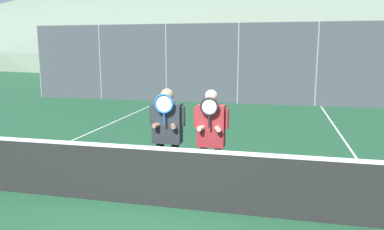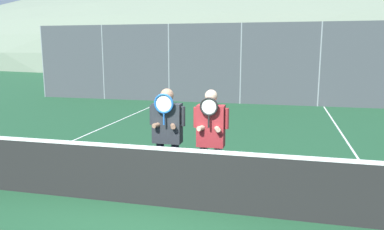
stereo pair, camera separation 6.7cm
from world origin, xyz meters
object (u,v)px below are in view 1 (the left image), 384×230
object	(u,v)px
player_center_left	(211,135)
car_center	(316,78)
car_left_of_center	(217,76)
car_far_left	(131,76)
player_leftmost	(167,130)

from	to	relation	value
player_center_left	car_center	bearing A→B (deg)	78.55
car_left_of_center	car_far_left	bearing A→B (deg)	-177.63
car_center	car_left_of_center	bearing A→B (deg)	177.52
player_leftmost	car_far_left	size ratio (longest dim) A/B	0.40
car_left_of_center	car_center	bearing A→B (deg)	-2.48
car_far_left	car_left_of_center	size ratio (longest dim) A/B	1.01
car_far_left	car_center	world-z (taller)	car_center
player_center_left	car_left_of_center	distance (m)	14.28
car_center	car_far_left	bearing A→B (deg)	179.90
player_leftmost	car_far_left	distance (m)	15.23
car_center	player_center_left	bearing A→B (deg)	-101.45
car_far_left	player_center_left	bearing A→B (deg)	-62.94
player_center_left	car_far_left	xyz separation A→B (m)	(-7.10, 13.90, -0.15)
car_far_left	car_center	size ratio (longest dim) A/B	0.92
player_center_left	car_far_left	world-z (taller)	player_center_left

